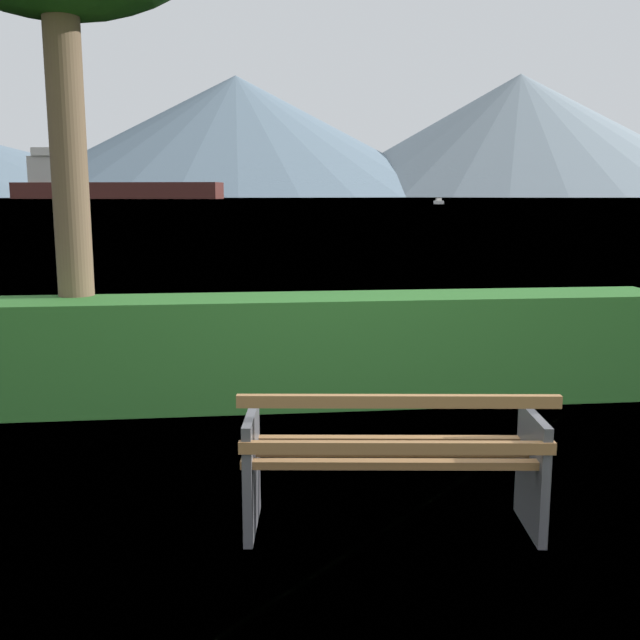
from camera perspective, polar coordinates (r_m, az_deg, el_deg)
The scene contains 7 objects.
ground_plane at distance 4.35m, azimuth 5.55°, elevation -15.82°, with size 1400.00×1400.00×0.00m, color olive.
water_surface at distance 310.93m, azimuth -6.39°, elevation 9.44°, with size 620.00×620.00×0.00m, color #7A99A8.
park_bench at distance 4.13m, azimuth 5.72°, elevation -10.85°, with size 1.71×0.76×0.87m.
hedge_row at distance 6.63m, azimuth 0.97°, elevation -2.28°, with size 6.12×0.72×0.97m, color #2D6B28.
cargo_ship_large at distance 309.92m, azimuth -16.77°, elevation 10.12°, with size 84.98×31.86×20.04m.
fishing_boat_near at distance 142.73m, azimuth 9.29°, elevation 9.13°, with size 1.92×4.77×1.14m.
distant_hills at distance 549.95m, azimuth -4.84°, elevation 13.67°, with size 773.65×380.49×89.27m.
Camera 1 is at (-0.84, -3.83, 1.88)m, focal length 40.82 mm.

